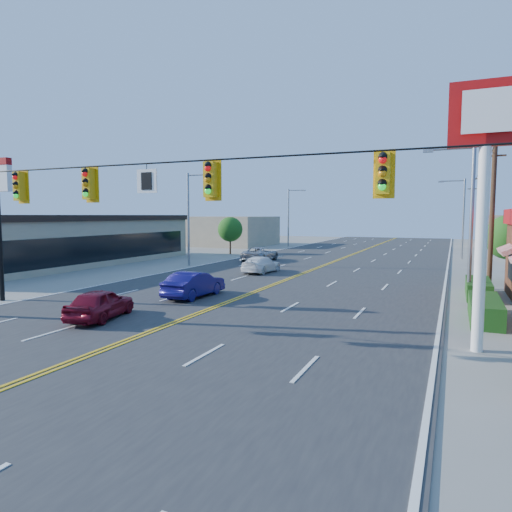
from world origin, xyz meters
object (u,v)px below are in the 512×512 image
at_px(car_magenta, 100,305).
at_px(car_blue, 194,285).
at_px(car_white, 261,265).
at_px(car_silver, 260,254).
at_px(signal_span, 115,200).
at_px(kfc_pylon, 485,161).

xyz_separation_m(car_magenta, car_blue, (0.91, 5.98, 0.04)).
bearing_deg(car_white, car_blue, 97.74).
bearing_deg(car_silver, car_blue, 103.67).
bearing_deg(signal_span, car_white, 98.66).
bearing_deg(kfc_pylon, signal_span, -160.22).
xyz_separation_m(kfc_pylon, car_magenta, (-14.22, -1.44, -5.41)).
distance_m(kfc_pylon, car_white, 21.66).
distance_m(car_blue, car_white, 11.01).
relative_size(signal_span, car_magenta, 6.50).
bearing_deg(car_white, kfc_pylon, 135.89).
xyz_separation_m(signal_span, car_silver, (-6.49, 27.66, -4.22)).
height_order(kfc_pylon, car_blue, kfc_pylon).
bearing_deg(signal_span, car_silver, 103.21).
relative_size(car_magenta, car_white, 0.89).
bearing_deg(signal_span, car_blue, 104.37).
height_order(kfc_pylon, car_magenta, kfc_pylon).
relative_size(kfc_pylon, car_blue, 2.06).
xyz_separation_m(car_blue, car_silver, (-4.30, 19.11, -0.02)).
height_order(car_magenta, car_blue, car_blue).
height_order(signal_span, car_magenta, signal_span).
height_order(car_magenta, car_white, car_magenta).
relative_size(kfc_pylon, car_white, 2.02).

